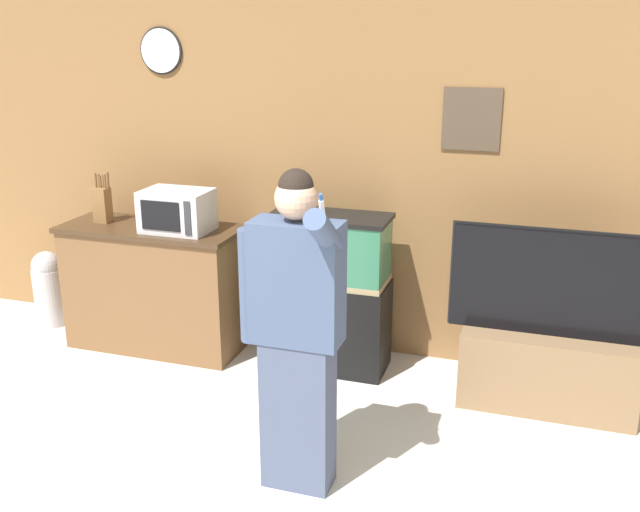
{
  "coord_description": "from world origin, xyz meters",
  "views": [
    {
      "loc": [
        1.31,
        -1.62,
        2.29
      ],
      "look_at": [
        0.13,
        2.05,
        1.05
      ],
      "focal_mm": 40.0,
      "sensor_mm": 36.0,
      "label": 1
    }
  ],
  "objects_px": {
    "knife_block": "(102,204)",
    "person_standing": "(295,330)",
    "trash_bin": "(49,287)",
    "counter_island": "(155,287)",
    "tv_on_stand": "(549,355)",
    "microwave": "(177,211)",
    "aquarium_on_stand": "(329,292)"
  },
  "relations": [
    {
      "from": "tv_on_stand",
      "to": "microwave",
      "type": "bearing_deg",
      "value": 179.61
    },
    {
      "from": "trash_bin",
      "to": "counter_island",
      "type": "bearing_deg",
      "value": -5.17
    },
    {
      "from": "person_standing",
      "to": "microwave",
      "type": "bearing_deg",
      "value": 136.65
    },
    {
      "from": "knife_block",
      "to": "aquarium_on_stand",
      "type": "relative_size",
      "value": 0.33
    },
    {
      "from": "counter_island",
      "to": "microwave",
      "type": "xyz_separation_m",
      "value": [
        0.25,
        -0.04,
        0.61
      ]
    },
    {
      "from": "counter_island",
      "to": "aquarium_on_stand",
      "type": "bearing_deg",
      "value": 3.11
    },
    {
      "from": "knife_block",
      "to": "aquarium_on_stand",
      "type": "height_order",
      "value": "knife_block"
    },
    {
      "from": "counter_island",
      "to": "microwave",
      "type": "relative_size",
      "value": 2.82
    },
    {
      "from": "microwave",
      "to": "aquarium_on_stand",
      "type": "xyz_separation_m",
      "value": [
        1.08,
        0.11,
        -0.52
      ]
    },
    {
      "from": "tv_on_stand",
      "to": "person_standing",
      "type": "bearing_deg",
      "value": -134.84
    },
    {
      "from": "aquarium_on_stand",
      "to": "trash_bin",
      "type": "height_order",
      "value": "aquarium_on_stand"
    },
    {
      "from": "counter_island",
      "to": "trash_bin",
      "type": "xyz_separation_m",
      "value": [
        -1.03,
        0.09,
        -0.15
      ]
    },
    {
      "from": "knife_block",
      "to": "aquarium_on_stand",
      "type": "distance_m",
      "value": 1.79
    },
    {
      "from": "tv_on_stand",
      "to": "trash_bin",
      "type": "xyz_separation_m",
      "value": [
        -3.82,
        0.15,
        -0.04
      ]
    },
    {
      "from": "counter_island",
      "to": "person_standing",
      "type": "distance_m",
      "value": 2.07
    },
    {
      "from": "knife_block",
      "to": "person_standing",
      "type": "distance_m",
      "value": 2.35
    },
    {
      "from": "counter_island",
      "to": "microwave",
      "type": "bearing_deg",
      "value": -9.73
    },
    {
      "from": "person_standing",
      "to": "tv_on_stand",
      "type": "bearing_deg",
      "value": 45.16
    },
    {
      "from": "aquarium_on_stand",
      "to": "microwave",
      "type": "bearing_deg",
      "value": -173.97
    },
    {
      "from": "knife_block",
      "to": "tv_on_stand",
      "type": "height_order",
      "value": "knife_block"
    },
    {
      "from": "tv_on_stand",
      "to": "knife_block",
      "type": "bearing_deg",
      "value": 178.89
    },
    {
      "from": "aquarium_on_stand",
      "to": "tv_on_stand",
      "type": "bearing_deg",
      "value": -5.1
    },
    {
      "from": "counter_island",
      "to": "knife_block",
      "type": "bearing_deg",
      "value": 179.64
    },
    {
      "from": "person_standing",
      "to": "trash_bin",
      "type": "xyz_separation_m",
      "value": [
        -2.6,
        1.38,
        -0.56
      ]
    },
    {
      "from": "counter_island",
      "to": "microwave",
      "type": "height_order",
      "value": "microwave"
    },
    {
      "from": "counter_island",
      "to": "knife_block",
      "type": "height_order",
      "value": "knife_block"
    },
    {
      "from": "counter_island",
      "to": "person_standing",
      "type": "xyz_separation_m",
      "value": [
        1.57,
        -1.29,
        0.41
      ]
    },
    {
      "from": "knife_block",
      "to": "person_standing",
      "type": "bearing_deg",
      "value": -33.42
    },
    {
      "from": "microwave",
      "to": "tv_on_stand",
      "type": "xyz_separation_m",
      "value": [
        2.54,
        -0.02,
        -0.72
      ]
    },
    {
      "from": "aquarium_on_stand",
      "to": "trash_bin",
      "type": "distance_m",
      "value": 2.36
    },
    {
      "from": "microwave",
      "to": "knife_block",
      "type": "height_order",
      "value": "knife_block"
    },
    {
      "from": "aquarium_on_stand",
      "to": "person_standing",
      "type": "bearing_deg",
      "value": -79.84
    }
  ]
}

